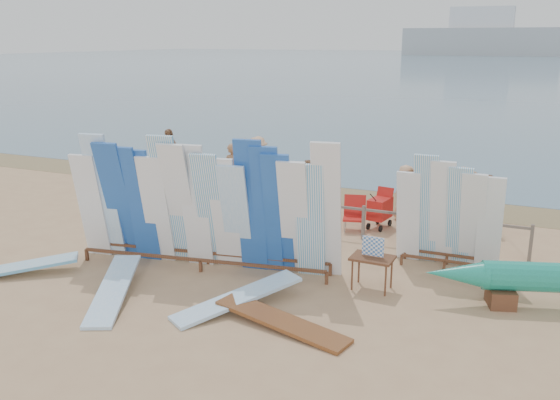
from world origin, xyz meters
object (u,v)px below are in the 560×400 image
at_px(beach_chair_left, 313,215).
at_px(beach_chair_right, 354,220).
at_px(main_surfboard_rack, 203,210).
at_px(beachgoer_8, 468,215).
at_px(beachgoer_9, 463,198).
at_px(flat_board_e, 15,275).
at_px(beachgoer_7, 468,198).
at_px(flat_board_a, 114,299).
at_px(beachgoer_1, 232,171).
at_px(side_surfboard_rack, 448,218).
at_px(flat_board_b, 238,307).
at_px(beachgoer_10, 487,203).
at_px(flat_board_c, 281,327).
at_px(beachgoer_extra_1, 170,154).
at_px(stroller, 380,212).
at_px(beachgoer_4, 307,189).
at_px(beachgoer_3, 258,164).
at_px(vendor_table, 372,272).
at_px(beachgoer_6, 405,192).
at_px(beachgoer_11, 244,162).
at_px(beachgoer_0, 160,173).

xyz_separation_m(beach_chair_left, beach_chair_right, (1.22, -0.07, 0.02)).
height_order(main_surfboard_rack, beach_chair_right, main_surfboard_rack).
bearing_deg(beachgoer_8, beachgoer_9, 63.08).
distance_m(flat_board_e, beachgoer_7, 11.63).
relative_size(flat_board_a, beachgoer_1, 1.51).
bearing_deg(side_surfboard_rack, beachgoer_9, 90.15).
bearing_deg(main_surfboard_rack, flat_board_b, -52.20).
height_order(beachgoer_10, beachgoer_1, beachgoer_1).
height_order(side_surfboard_rack, flat_board_c, side_surfboard_rack).
bearing_deg(beachgoer_extra_1, flat_board_b, -34.76).
bearing_deg(beachgoer_8, flat_board_c, -152.79).
xyz_separation_m(stroller, beachgoer_8, (2.36, -0.52, 0.36)).
relative_size(beach_chair_right, beachgoer_4, 0.55).
height_order(flat_board_b, beachgoer_7, beachgoer_7).
distance_m(beach_chair_right, beachgoer_3, 5.20).
distance_m(beachgoer_3, beachgoer_4, 3.48).
bearing_deg(stroller, vendor_table, -67.67).
bearing_deg(beachgoer_extra_1, beachgoer_4, -6.45).
bearing_deg(beach_chair_right, beachgoer_4, 144.23).
height_order(vendor_table, beachgoer_1, beachgoer_1).
bearing_deg(main_surfboard_rack, stroller, 47.83).
xyz_separation_m(beach_chair_left, beachgoer_extra_1, (-6.77, 3.12, 0.68)).
bearing_deg(beachgoer_9, beachgoer_4, 21.38).
xyz_separation_m(beachgoer_extra_1, beachgoer_4, (6.38, -2.54, -0.09)).
height_order(flat_board_e, beachgoer_8, beachgoer_8).
xyz_separation_m(main_surfboard_rack, beachgoer_6, (3.35, 5.54, -0.58)).
bearing_deg(beachgoer_3, vendor_table, 50.22).
distance_m(flat_board_c, stroller, 6.43).
relative_size(beachgoer_6, beachgoer_7, 1.03).
relative_size(vendor_table, beachgoer_8, 0.72).
relative_size(main_surfboard_rack, beachgoer_9, 3.63).
distance_m(beachgoer_8, beachgoer_7, 1.70).
distance_m(beachgoer_1, beachgoer_9, 7.27).
relative_size(stroller, beachgoer_9, 0.64).
bearing_deg(flat_board_a, flat_board_e, 152.78).
distance_m(flat_board_b, flat_board_e, 5.28).
bearing_deg(beachgoer_1, flat_board_c, 59.01).
relative_size(flat_board_a, beach_chair_right, 2.90).
xyz_separation_m(main_surfboard_rack, beach_chair_right, (2.32, 4.00, -1.10)).
bearing_deg(beach_chair_right, main_surfboard_rack, -133.86).
xyz_separation_m(flat_board_c, beach_chair_right, (-0.40, 5.93, 0.27)).
bearing_deg(side_surfboard_rack, vendor_table, -124.49).
relative_size(beachgoer_6, beachgoer_11, 0.96).
bearing_deg(beachgoer_0, side_surfboard_rack, 117.06).
bearing_deg(flat_board_a, flat_board_c, -21.19).
bearing_deg(beach_chair_right, vendor_table, -81.89).
distance_m(side_surfboard_rack, beach_chair_left, 4.44).
height_order(flat_board_e, beachgoer_6, beachgoer_6).
bearing_deg(beachgoer_4, stroller, -92.44).
bearing_deg(beachgoer_9, beachgoer_1, 9.25).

